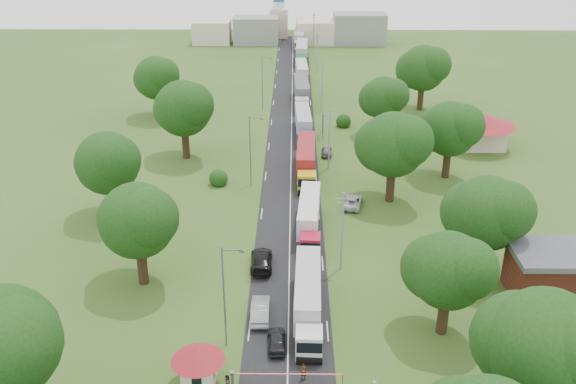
{
  "coord_description": "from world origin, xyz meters",
  "views": [
    {
      "loc": [
        0.47,
        -66.11,
        36.19
      ],
      "look_at": [
        -0.28,
        6.08,
        3.0
      ],
      "focal_mm": 40.0,
      "sensor_mm": 36.0,
      "label": 1
    }
  ],
  "objects_px": {
    "info_sign": "(323,119)",
    "truck_0": "(308,298)",
    "guard_booth": "(198,362)",
    "car_lane_mid": "(260,310)",
    "pedestrian_near": "(304,372)",
    "boom_barrier": "(271,375)",
    "car_lane_front": "(277,340)"
  },
  "relations": [
    {
      "from": "truck_0",
      "to": "pedestrian_near",
      "type": "distance_m",
      "value": 9.01
    },
    {
      "from": "car_lane_mid",
      "to": "pedestrian_near",
      "type": "distance_m",
      "value": 9.5
    },
    {
      "from": "truck_0",
      "to": "car_lane_mid",
      "type": "distance_m",
      "value": 4.67
    },
    {
      "from": "info_sign",
      "to": "pedestrian_near",
      "type": "relative_size",
      "value": 2.61
    },
    {
      "from": "boom_barrier",
      "to": "car_lane_front",
      "type": "bearing_deg",
      "value": 85.69
    },
    {
      "from": "guard_booth",
      "to": "car_lane_front",
      "type": "relative_size",
      "value": 1.11
    },
    {
      "from": "guard_booth",
      "to": "info_sign",
      "type": "bearing_deg",
      "value": 78.32
    },
    {
      "from": "car_lane_mid",
      "to": "pedestrian_near",
      "type": "relative_size",
      "value": 3.11
    },
    {
      "from": "boom_barrier",
      "to": "guard_booth",
      "type": "distance_m",
      "value": 5.98
    },
    {
      "from": "car_lane_mid",
      "to": "car_lane_front",
      "type": "bearing_deg",
      "value": 110.32
    },
    {
      "from": "guard_booth",
      "to": "truck_0",
      "type": "distance_m",
      "value": 13.03
    },
    {
      "from": "truck_0",
      "to": "info_sign",
      "type": "bearing_deg",
      "value": 86.17
    },
    {
      "from": "pedestrian_near",
      "to": "boom_barrier",
      "type": "bearing_deg",
      "value": 171.15
    },
    {
      "from": "boom_barrier",
      "to": "car_lane_mid",
      "type": "relative_size",
      "value": 1.89
    },
    {
      "from": "boom_barrier",
      "to": "info_sign",
      "type": "relative_size",
      "value": 2.25
    },
    {
      "from": "car_lane_mid",
      "to": "pedestrian_near",
      "type": "xyz_separation_m",
      "value": [
        3.98,
        -8.63,
        -0.02
      ]
    },
    {
      "from": "info_sign",
      "to": "truck_0",
      "type": "xyz_separation_m",
      "value": [
        -3.38,
        -50.6,
        -0.95
      ]
    },
    {
      "from": "guard_booth",
      "to": "pedestrian_near",
      "type": "relative_size",
      "value": 2.8
    },
    {
      "from": "boom_barrier",
      "to": "car_lane_mid",
      "type": "distance_m",
      "value": 9.22
    },
    {
      "from": "info_sign",
      "to": "pedestrian_near",
      "type": "height_order",
      "value": "info_sign"
    },
    {
      "from": "car_lane_mid",
      "to": "pedestrian_near",
      "type": "height_order",
      "value": "car_lane_mid"
    },
    {
      "from": "guard_booth",
      "to": "pedestrian_near",
      "type": "xyz_separation_m",
      "value": [
        8.51,
        0.5,
        -1.38
      ]
    },
    {
      "from": "info_sign",
      "to": "car_lane_front",
      "type": "relative_size",
      "value": 1.03
    },
    {
      "from": "guard_booth",
      "to": "pedestrian_near",
      "type": "height_order",
      "value": "guard_booth"
    },
    {
      "from": "guard_booth",
      "to": "info_sign",
      "type": "height_order",
      "value": "info_sign"
    },
    {
      "from": "boom_barrier",
      "to": "guard_booth",
      "type": "xyz_separation_m",
      "value": [
        -5.84,
        -0.0,
        1.27
      ]
    },
    {
      "from": "boom_barrier",
      "to": "guard_booth",
      "type": "height_order",
      "value": "guard_booth"
    },
    {
      "from": "truck_0",
      "to": "guard_booth",
      "type": "bearing_deg",
      "value": -133.79
    },
    {
      "from": "truck_0",
      "to": "car_lane_mid",
      "type": "bearing_deg",
      "value": -176.44
    },
    {
      "from": "info_sign",
      "to": "truck_0",
      "type": "distance_m",
      "value": 50.72
    },
    {
      "from": "guard_booth",
      "to": "pedestrian_near",
      "type": "bearing_deg",
      "value": 3.37
    },
    {
      "from": "truck_0",
      "to": "car_lane_front",
      "type": "xyz_separation_m",
      "value": [
        -2.82,
        -4.66,
        -1.38
      ]
    }
  ]
}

